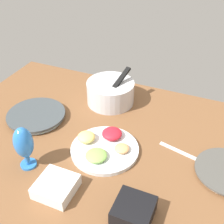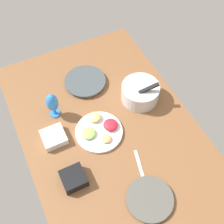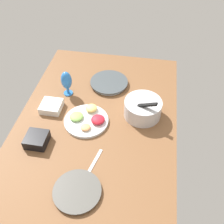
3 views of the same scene
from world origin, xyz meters
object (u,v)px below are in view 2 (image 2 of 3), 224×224
at_px(dinner_plate_left, 85,82).
at_px(dinner_plate_right, 150,199).
at_px(mixing_bowl, 140,92).
at_px(hurricane_glass_blue, 52,103).
at_px(square_bowl_black, 73,178).
at_px(square_bowl_white, 54,137).
at_px(fruit_platter, 99,130).

height_order(dinner_plate_left, dinner_plate_right, dinner_plate_left).
xyz_separation_m(mixing_bowl, hurricane_glass_blue, (-0.12, -0.55, 0.05)).
relative_size(hurricane_glass_blue, square_bowl_black, 1.49).
height_order(dinner_plate_right, square_bowl_white, square_bowl_white).
relative_size(fruit_platter, hurricane_glass_blue, 1.51).
relative_size(dinner_plate_left, mixing_bowl, 1.15).
distance_m(dinner_plate_right, mixing_bowl, 0.68).
xyz_separation_m(hurricane_glass_blue, square_bowl_black, (0.47, -0.06, -0.08)).
bearing_deg(square_bowl_white, dinner_plate_right, 30.31).
distance_m(mixing_bowl, fruit_platter, 0.37).
relative_size(fruit_platter, square_bowl_black, 2.25).
distance_m(dinner_plate_left, square_bowl_black, 0.70).
height_order(dinner_plate_left, square_bowl_black, square_bowl_black).
bearing_deg(square_bowl_black, fruit_platter, 131.60).
relative_size(dinner_plate_right, mixing_bowl, 1.04).
bearing_deg(dinner_plate_left, square_bowl_black, -27.96).
xyz_separation_m(dinner_plate_left, square_bowl_white, (0.33, -0.34, 0.01)).
relative_size(dinner_plate_left, hurricane_glass_blue, 1.48).
distance_m(dinner_plate_right, square_bowl_black, 0.42).
bearing_deg(fruit_platter, hurricane_glass_blue, -140.17).
distance_m(mixing_bowl, square_bowl_white, 0.62).
xyz_separation_m(mixing_bowl, square_bowl_black, (0.34, -0.60, -0.03)).
relative_size(dinner_plate_right, square_bowl_black, 1.98).
height_order(square_bowl_black, square_bowl_white, square_bowl_black).
xyz_separation_m(dinner_plate_right, fruit_platter, (-0.50, -0.07, 0.01)).
bearing_deg(dinner_plate_left, fruit_platter, -10.55).
height_order(dinner_plate_right, mixing_bowl, mixing_bowl).
bearing_deg(square_bowl_white, hurricane_glass_blue, 158.96).
distance_m(fruit_platter, hurricane_glass_blue, 0.33).
distance_m(fruit_platter, square_bowl_white, 0.28).
relative_size(dinner_plate_left, fruit_platter, 0.98).
bearing_deg(hurricane_glass_blue, fruit_platter, 39.83).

